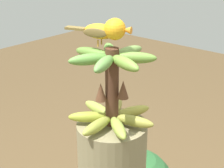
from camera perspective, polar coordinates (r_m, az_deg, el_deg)
name	(u,v)px	position (r m, az deg, el deg)	size (l,w,h in m)	color
banana_bunch	(112,88)	(1.10, 0.00, -0.66)	(0.29, 0.29, 0.27)	#4C2D1E
perched_bird	(107,30)	(1.07, -0.89, 9.02)	(0.10, 0.22, 0.09)	#C68933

